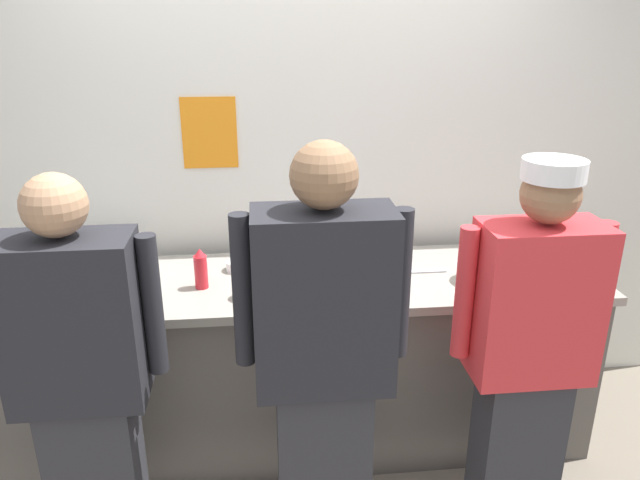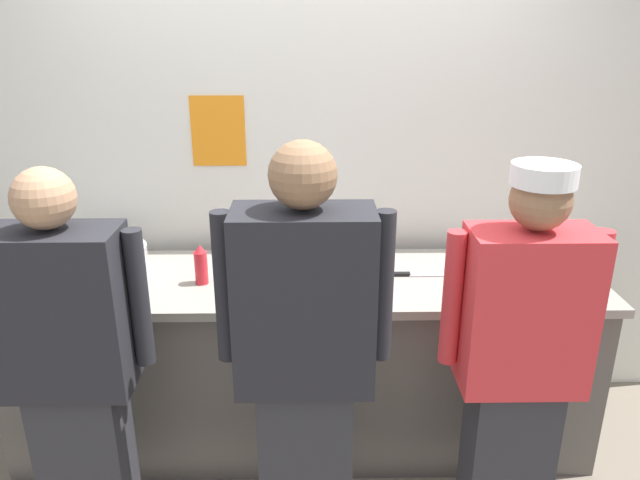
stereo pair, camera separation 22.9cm
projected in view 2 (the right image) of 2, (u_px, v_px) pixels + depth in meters
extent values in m
cube|color=silver|center=(303.00, 142.00, 3.08)|extent=(4.37, 0.10, 2.87)
cube|color=orange|center=(218.00, 131.00, 3.00)|extent=(0.27, 0.01, 0.35)
cube|color=#56514C|center=(304.00, 363.00, 2.98)|extent=(2.73, 0.66, 0.85)
cube|color=gray|center=(303.00, 281.00, 2.82)|extent=(2.79, 0.72, 0.04)
cube|color=#2D2D33|center=(89.00, 470.00, 2.33)|extent=(0.32, 0.20, 0.77)
cube|color=#232328|center=(63.00, 312.00, 2.09)|extent=(0.45, 0.24, 0.61)
cylinder|color=#232328|center=(139.00, 299.00, 2.12)|extent=(0.07, 0.07, 0.52)
sphere|color=tan|center=(43.00, 198.00, 1.95)|extent=(0.21, 0.21, 0.21)
cube|color=#2D2D33|center=(306.00, 474.00, 2.28)|extent=(0.34, 0.20, 0.81)
cube|color=#232328|center=(304.00, 301.00, 2.03)|extent=(0.48, 0.24, 0.64)
cylinder|color=#232328|center=(224.00, 288.00, 2.05)|extent=(0.07, 0.07, 0.55)
cylinder|color=#232328|center=(383.00, 287.00, 2.06)|extent=(0.07, 0.07, 0.55)
sphere|color=#8C6647|center=(303.00, 175.00, 1.87)|extent=(0.22, 0.22, 0.22)
cube|color=#2D2D33|center=(505.00, 465.00, 2.36)|extent=(0.32, 0.20, 0.76)
cube|color=red|center=(526.00, 311.00, 2.13)|extent=(0.44, 0.24, 0.60)
cylinder|color=red|center=(452.00, 299.00, 2.15)|extent=(0.07, 0.07, 0.51)
cylinder|color=red|center=(594.00, 298.00, 2.16)|extent=(0.07, 0.07, 0.51)
sphere|color=#8C6647|center=(541.00, 200.00, 1.98)|extent=(0.21, 0.21, 0.21)
cylinder|color=white|center=(544.00, 175.00, 1.95)|extent=(0.22, 0.22, 0.07)
cylinder|color=white|center=(483.00, 286.00, 2.71)|extent=(0.20, 0.20, 0.01)
cylinder|color=white|center=(484.00, 283.00, 2.71)|extent=(0.20, 0.20, 0.01)
cylinder|color=white|center=(484.00, 281.00, 2.70)|extent=(0.20, 0.20, 0.01)
cylinder|color=white|center=(484.00, 279.00, 2.70)|extent=(0.20, 0.20, 0.01)
cylinder|color=white|center=(484.00, 276.00, 2.70)|extent=(0.20, 0.20, 0.01)
cylinder|color=white|center=(485.00, 274.00, 2.69)|extent=(0.20, 0.20, 0.01)
cylinder|color=white|center=(485.00, 271.00, 2.69)|extent=(0.20, 0.20, 0.01)
cylinder|color=white|center=(485.00, 269.00, 2.68)|extent=(0.20, 0.20, 0.01)
cylinder|color=#B7BABF|center=(109.00, 259.00, 2.86)|extent=(0.36, 0.36, 0.12)
cube|color=#B7BABF|center=(314.00, 276.00, 2.80)|extent=(0.52, 0.44, 0.02)
cylinder|color=red|center=(201.00, 268.00, 2.73)|extent=(0.06, 0.06, 0.15)
cone|color=red|center=(200.00, 248.00, 2.70)|extent=(0.05, 0.05, 0.04)
cylinder|color=white|center=(239.00, 291.00, 2.63)|extent=(0.08, 0.08, 0.05)
cylinder|color=orange|center=(239.00, 287.00, 2.62)|extent=(0.07, 0.07, 0.01)
cylinder|color=white|center=(240.00, 263.00, 2.92)|extent=(0.11, 0.11, 0.05)
cylinder|color=#5B932D|center=(240.00, 260.00, 2.92)|extent=(0.09, 0.09, 0.01)
cylinder|color=white|center=(381.00, 284.00, 2.63)|extent=(0.09, 0.09, 0.09)
cube|color=#B7BABF|center=(429.00, 275.00, 2.83)|extent=(0.19, 0.03, 0.01)
cube|color=black|center=(400.00, 274.00, 2.83)|extent=(0.09, 0.03, 0.02)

